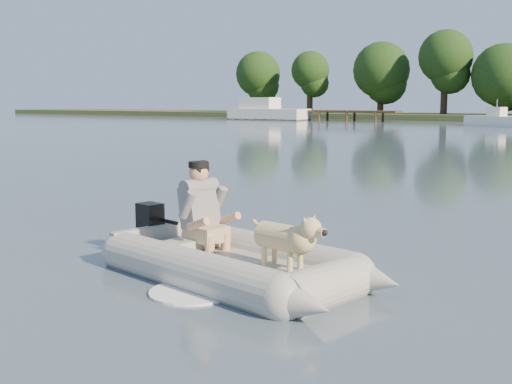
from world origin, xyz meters
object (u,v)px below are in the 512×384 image
Objects in this scene: cabin_cruiser at (269,109)px; man at (200,204)px; dock at (315,115)px; dog at (282,242)px; dinghy at (237,228)px; motorboat at (499,114)px.

man is at bearing -58.17° from cabin_cruiser.
cabin_cruiser is (-4.53, -1.59, 0.64)m from dock.
dog is 0.11× the size of cabin_cruiser.
dock is 58.09m from man.
motorboat reaches higher than dinghy.
cabin_cruiser reaches higher than motorboat.
dock is 3.77× the size of dinghy.
motorboat is (-8.40, 46.41, 0.48)m from dog.
dog is at bearing -59.82° from motorboat.
man is at bearing 175.76° from dinghy.
man is at bearing -61.38° from motorboat.
cabin_cruiser is at bearing -160.64° from dock.
dog is (1.34, -0.27, -0.26)m from man.
dock is at bearing 128.15° from man.
cabin_cruiser is at bearing 133.74° from dog.
dock is at bearing 129.19° from dog.
motorboat is at bearing 110.69° from dinghy.
motorboat is (23.80, -4.05, -0.15)m from cabin_cruiser.
dinghy is 0.74m from man.
motorboat is at bearing 109.90° from man.
dock is 58.57m from dinghy.
man reaches higher than dinghy.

